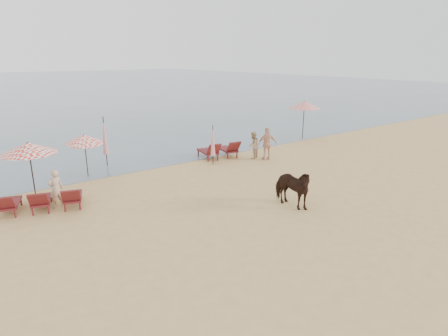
% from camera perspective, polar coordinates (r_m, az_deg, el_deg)
% --- Properties ---
extents(ground, '(120.00, 120.00, 0.00)m').
position_cam_1_polar(ground, '(12.57, 13.95, -10.10)').
color(ground, tan).
rests_on(ground, ground).
extents(lounger_cluster_left, '(3.20, 2.45, 0.62)m').
position_cam_1_polar(lounger_cluster_left, '(15.53, -26.14, -4.39)').
color(lounger_cluster_left, maroon).
rests_on(lounger_cluster_left, ground).
extents(lounger_cluster_right, '(2.23, 2.16, 0.69)m').
position_cam_1_polar(lounger_cluster_right, '(21.17, -0.71, 2.80)').
color(lounger_cluster_right, maroon).
rests_on(lounger_cluster_right, ground).
extents(umbrella_open_left_a, '(2.08, 2.08, 2.37)m').
position_cam_1_polar(umbrella_open_left_a, '(16.44, -27.65, 2.71)').
color(umbrella_open_left_a, black).
rests_on(umbrella_open_left_a, ground).
extents(umbrella_open_left_b, '(1.67, 1.71, 2.14)m').
position_cam_1_polar(umbrella_open_left_b, '(18.71, -20.54, 4.17)').
color(umbrella_open_left_b, black).
rests_on(umbrella_open_left_b, ground).
extents(umbrella_open_right, '(2.15, 2.15, 2.62)m').
position_cam_1_polar(umbrella_open_right, '(26.48, 12.15, 9.38)').
color(umbrella_open_right, black).
rests_on(umbrella_open_right, ground).
extents(umbrella_closed_left, '(0.32, 0.32, 2.59)m').
position_cam_1_polar(umbrella_closed_left, '(20.44, -17.73, 4.70)').
color(umbrella_closed_left, black).
rests_on(umbrella_closed_left, ground).
extents(umbrella_closed_right, '(0.26, 0.26, 2.13)m').
position_cam_1_polar(umbrella_closed_right, '(19.66, -1.71, 4.18)').
color(umbrella_closed_right, black).
rests_on(umbrella_closed_right, ground).
extents(cow, '(0.98, 1.91, 1.56)m').
position_cam_1_polar(cow, '(14.42, 10.22, -2.96)').
color(cow, black).
rests_on(cow, ground).
extents(beachgoer_left, '(0.58, 0.42, 1.49)m').
position_cam_1_polar(beachgoer_left, '(15.54, -24.23, -2.91)').
color(beachgoer_left, tan).
rests_on(beachgoer_left, ground).
extents(beachgoer_right_a, '(0.92, 0.85, 1.52)m').
position_cam_1_polar(beachgoer_right_a, '(21.10, 4.46, 3.48)').
color(beachgoer_right_a, tan).
rests_on(beachgoer_right_a, ground).
extents(beachgoer_right_b, '(1.16, 0.86, 1.83)m').
position_cam_1_polar(beachgoer_right_b, '(20.87, 6.60, 3.71)').
color(beachgoer_right_b, tan).
rests_on(beachgoer_right_b, ground).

